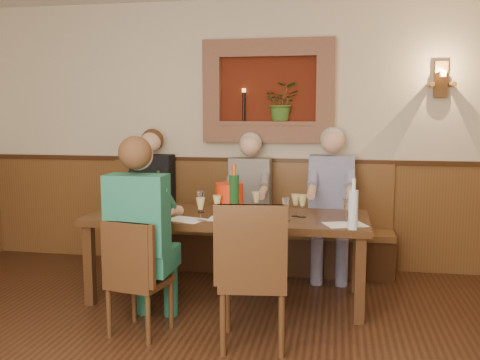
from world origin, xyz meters
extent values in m
cube|color=beige|center=(0.00, 3.00, 1.40)|extent=(6.00, 0.04, 2.80)
cube|color=brown|center=(0.00, 2.98, 0.55)|extent=(6.00, 0.04, 1.10)
cube|color=#381E0F|center=(0.00, 2.98, 1.12)|extent=(6.02, 0.06, 0.05)
cube|color=#551A0C|center=(0.20, 2.98, 1.85)|extent=(1.00, 0.02, 0.70)
cube|color=brown|center=(0.20, 2.94, 2.29)|extent=(1.36, 0.12, 0.18)
cube|color=brown|center=(0.20, 2.94, 1.41)|extent=(1.36, 0.12, 0.18)
cube|color=brown|center=(-0.39, 2.94, 1.85)|extent=(0.18, 0.12, 0.70)
cube|color=brown|center=(0.79, 2.94, 1.85)|extent=(0.18, 0.12, 0.70)
cube|color=brown|center=(0.20, 2.94, 1.52)|extent=(1.00, 0.14, 0.04)
imported|color=#3B6020|center=(0.35, 2.94, 1.74)|extent=(0.35, 0.30, 0.39)
cylinder|color=black|center=(-0.05, 2.94, 1.69)|extent=(0.03, 0.03, 0.30)
cylinder|color=#FFBF59|center=(-0.05, 2.94, 1.86)|extent=(0.04, 0.04, 0.04)
cube|color=brown|center=(1.90, 2.95, 1.95)|extent=(0.12, 0.08, 0.35)
cylinder|color=brown|center=(1.80, 2.88, 1.90)|extent=(0.05, 0.18, 0.05)
cylinder|color=brown|center=(2.00, 2.88, 1.90)|extent=(0.05, 0.18, 0.05)
cylinder|color=#FFBF59|center=(1.90, 2.82, 2.00)|extent=(0.06, 0.06, 0.06)
cube|color=#3C2612|center=(0.00, 1.85, 0.72)|extent=(2.40, 0.90, 0.06)
cube|color=#3C2612|center=(-1.12, 1.48, 0.34)|extent=(0.08, 0.08, 0.69)
cube|color=#3C2612|center=(1.12, 1.48, 0.34)|extent=(0.08, 0.08, 0.69)
cube|color=#3C2612|center=(-1.12, 2.22, 0.34)|extent=(0.08, 0.08, 0.69)
cube|color=#3C2612|center=(1.12, 2.22, 0.34)|extent=(0.08, 0.08, 0.69)
cube|color=#381E0F|center=(0.00, 2.76, 0.20)|extent=(3.00, 0.40, 0.40)
cube|color=brown|center=(0.00, 2.76, 0.42)|extent=(3.00, 0.45, 0.06)
cube|color=brown|center=(0.00, 2.95, 0.78)|extent=(3.00, 0.06, 0.66)
cube|color=#3C2612|center=(-0.49, 1.00, 0.18)|extent=(0.43, 0.43, 0.37)
cube|color=#3C2612|center=(-0.49, 1.00, 0.39)|extent=(0.45, 0.45, 0.05)
cube|color=#3C2612|center=(-0.52, 0.83, 0.64)|extent=(0.38, 0.11, 0.46)
cube|color=#3C2612|center=(0.37, 0.96, 0.22)|extent=(0.49, 0.49, 0.44)
cube|color=#3C2612|center=(0.37, 0.96, 0.46)|extent=(0.51, 0.51, 0.05)
cube|color=#3C2612|center=(0.39, 0.75, 0.77)|extent=(0.46, 0.10, 0.55)
cube|color=black|center=(-1.01, 2.60, 0.23)|extent=(0.44, 0.46, 0.45)
cube|color=black|center=(-1.01, 2.78, 0.90)|extent=(0.44, 0.23, 0.57)
sphere|color=#D8A384|center=(-1.01, 2.74, 1.32)|extent=(0.22, 0.22, 0.22)
sphere|color=#4C2D19|center=(-1.01, 2.79, 1.34)|extent=(0.24, 0.24, 0.24)
cube|color=#575150|center=(0.05, 2.61, 0.23)|extent=(0.42, 0.44, 0.45)
cube|color=#575150|center=(0.05, 2.78, 0.89)|extent=(0.42, 0.22, 0.55)
sphere|color=#D8A384|center=(0.05, 2.74, 1.30)|extent=(0.21, 0.21, 0.21)
sphere|color=#B2B2B2|center=(0.05, 2.79, 1.32)|extent=(0.23, 0.23, 0.23)
cube|color=navy|center=(0.87, 2.60, 0.23)|extent=(0.45, 0.47, 0.45)
cube|color=navy|center=(0.87, 2.78, 0.91)|extent=(0.45, 0.23, 0.58)
sphere|color=#D8A384|center=(0.87, 2.74, 1.34)|extent=(0.22, 0.22, 0.22)
sphere|color=#B2B2B2|center=(0.87, 2.79, 1.36)|extent=(0.24, 0.24, 0.24)
cube|color=#174A52|center=(-0.49, 1.16, 0.23)|extent=(0.44, 0.46, 0.45)
cube|color=#174A52|center=(-0.49, 0.98, 0.90)|extent=(0.44, 0.23, 0.57)
sphere|color=#D8A384|center=(-0.49, 1.02, 1.33)|extent=(0.22, 0.22, 0.22)
sphere|color=#4C2D19|center=(-0.49, 0.97, 1.35)|extent=(0.24, 0.24, 0.24)
cylinder|color=red|center=(0.01, 1.86, 0.89)|extent=(0.31, 0.31, 0.28)
cylinder|color=#19471E|center=(0.07, 1.76, 0.93)|extent=(0.10, 0.10, 0.36)
cylinder|color=#D14C17|center=(0.07, 1.76, 1.15)|extent=(0.04, 0.04, 0.09)
cylinder|color=#19471E|center=(-0.63, 1.85, 0.89)|extent=(0.07, 0.07, 0.28)
cylinder|color=#19471E|center=(-0.63, 1.85, 1.08)|extent=(0.03, 0.03, 0.09)
cylinder|color=silver|center=(1.05, 1.46, 0.90)|extent=(0.08, 0.08, 0.30)
cylinder|color=silver|center=(1.05, 1.46, 1.09)|extent=(0.04, 0.04, 0.09)
cube|color=white|center=(-0.85, 1.66, 0.75)|extent=(0.29, 0.23, 0.00)
cube|color=white|center=(0.03, 1.66, 0.75)|extent=(0.29, 0.21, 0.00)
cube|color=white|center=(1.00, 1.61, 0.75)|extent=(0.37, 0.32, 0.00)
cube|color=white|center=(-0.29, 1.57, 0.75)|extent=(0.35, 0.30, 0.00)
camera|label=1|loc=(0.93, -2.61, 1.63)|focal=40.00mm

